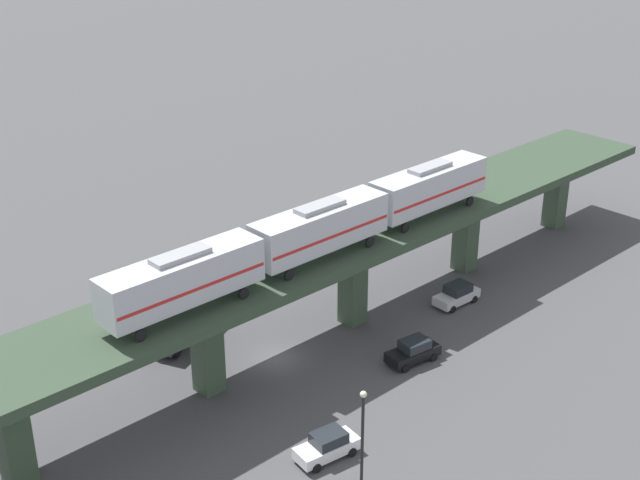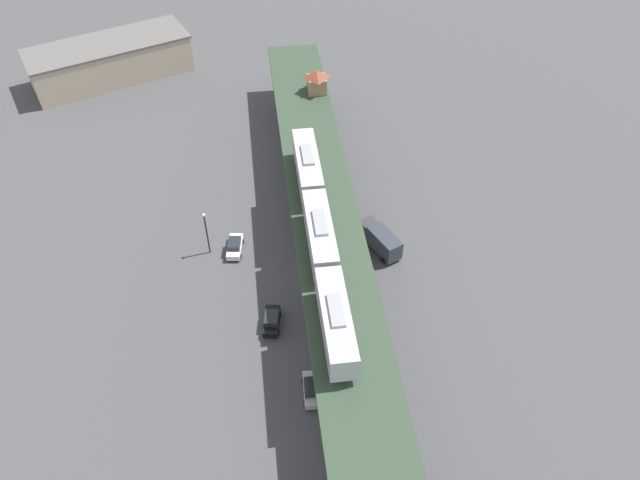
% 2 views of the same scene
% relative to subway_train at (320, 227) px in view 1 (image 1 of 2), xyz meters
% --- Properties ---
extents(ground_plane, '(400.00, 400.00, 0.00)m').
position_rel_subway_train_xyz_m(ground_plane, '(2.40, 2.83, -10.67)').
color(ground_plane, '#424244').
extents(elevated_viaduct, '(36.70, 90.03, 8.13)m').
position_rel_subway_train_xyz_m(elevated_viaduct, '(2.35, 2.66, -3.70)').
color(elevated_viaduct, '#2C3D2C').
rests_on(elevated_viaduct, ground).
extents(subway_train, '(14.27, 36.22, 4.45)m').
position_rel_subway_train_xyz_m(subway_train, '(0.00, 0.00, 0.00)').
color(subway_train, '#ADB2BA').
rests_on(subway_train, elevated_viaduct).
extents(street_car_silver, '(3.23, 4.75, 1.89)m').
position_rel_subway_train_xyz_m(street_car_silver, '(-6.89, -12.45, -9.73)').
color(street_car_silver, '#B7BABF').
rests_on(street_car_silver, ground).
extents(street_car_black, '(3.59, 4.74, 1.89)m').
position_rel_subway_train_xyz_m(street_car_black, '(-7.28, -1.89, -9.73)').
color(street_car_black, black).
rests_on(street_car_black, ground).
extents(street_car_white, '(3.57, 4.74, 1.89)m').
position_rel_subway_train_xyz_m(street_car_white, '(-7.01, 11.77, -9.73)').
color(street_car_white, silver).
rests_on(street_car_white, ground).
extents(delivery_truck, '(3.04, 7.40, 3.20)m').
position_rel_subway_train_xyz_m(delivery_truck, '(10.69, 3.87, -8.91)').
color(delivery_truck, '#333338').
rests_on(delivery_truck, ground).
extents(street_lamp, '(0.44, 0.44, 6.94)m').
position_rel_subway_train_xyz_m(street_lamp, '(-10.14, 13.01, -6.56)').
color(street_lamp, black).
rests_on(street_lamp, ground).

